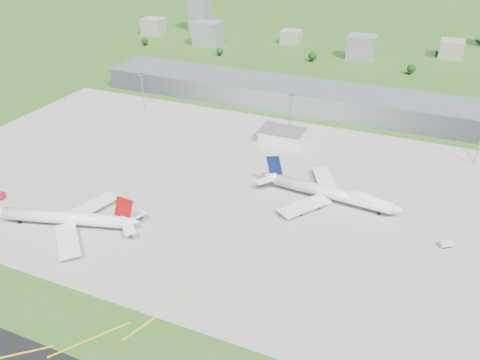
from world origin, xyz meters
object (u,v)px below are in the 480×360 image
at_px(airliner_blue_quad, 332,193).
at_px(van_white_far, 446,244).
at_px(van_white_near, 318,201).
at_px(airliner_red_twin, 69,218).
at_px(tug_yellow, 123,198).

height_order(airliner_blue_quad, van_white_far, airliner_blue_quad).
bearing_deg(van_white_near, airliner_red_twin, 108.63).
bearing_deg(airliner_blue_quad, van_white_far, -11.48).
height_order(airliner_red_twin, van_white_near, airliner_red_twin).
bearing_deg(van_white_near, van_white_far, -115.64).
relative_size(airliner_blue_quad, tug_yellow, 16.61).
height_order(airliner_blue_quad, van_white_near, airliner_blue_quad).
bearing_deg(airliner_blue_quad, van_white_near, -141.78).
distance_m(tug_yellow, van_white_far, 150.90).
distance_m(airliner_red_twin, airliner_blue_quad, 123.60).
xyz_separation_m(airliner_red_twin, van_white_near, (98.14, 63.41, -3.75)).
height_order(airliner_red_twin, airliner_blue_quad, airliner_red_twin).
bearing_deg(airliner_red_twin, van_white_near, -162.79).
distance_m(tug_yellow, van_white_near, 96.30).
height_order(tug_yellow, van_white_near, van_white_near).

